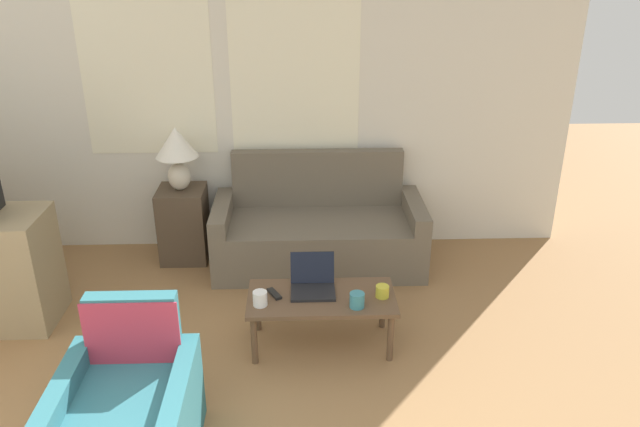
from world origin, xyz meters
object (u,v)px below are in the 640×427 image
Objects in this scene: armchair at (130,414)px; table_lamp at (177,150)px; laptop at (313,283)px; cup_navy at (382,291)px; coffee_table at (321,302)px; cup_white at (357,300)px; couch at (319,232)px; tv_remote at (274,294)px; cup_yellow at (260,299)px.

armchair is 1.54× the size of table_lamp.
cup_navy is at bearing -13.03° from laptop.
coffee_table is 0.29m from cup_white.
couch is at bearing 86.12° from laptop.
coffee_table is 0.42m from cup_navy.
table_lamp reaches higher than cup_white.
tv_remote is (-0.55, 0.17, -0.04)m from cup_white.
armchair is 2.78× the size of laptop.
laptop is at bearing 27.77° from cup_yellow.
laptop reaches higher than cup_yellow.
cup_navy is 0.83m from cup_yellow.
table_lamp is at bearing 138.77° from cup_navy.
laptop is 0.37m from cup_white.
cup_yellow is 0.98× the size of cup_white.
tv_remote is at bearing 162.89° from cup_white.
couch is 2.49m from armchair.
cup_yellow is at bearing -152.23° from laptop.
laptop is at bearing 46.46° from armchair.
laptop is at bearing -49.01° from table_lamp.
cup_navy is at bearing -72.86° from couch.
couch reaches higher than cup_yellow.
couch is 1.43m from cup_yellow.
coffee_table is at bearing 13.51° from cup_yellow.
armchair is at bearing -137.55° from coffee_table.
table_lamp reaches higher than coffee_table.
coffee_table is at bearing -90.97° from couch.
armchair is 5.54× the size of tv_remote.
cup_navy is at bearing -2.98° from coffee_table.
armchair is 1.27m from tv_remote.
cup_white is (0.29, -0.23, -0.00)m from laptop.
table_lamp reaches higher than armchair.
cup_navy is at bearing 33.48° from cup_white.
table_lamp is 2.13m from cup_white.
table_lamp is 1.69m from tv_remote.
cup_navy is at bearing -3.77° from tv_remote.
laptop is (1.11, -1.27, -0.57)m from table_lamp.
armchair reaches higher than cup_yellow.
armchair is 1.46m from coffee_table.
tv_remote is at bearing -167.16° from laptop.
table_lamp reaches higher than cup_navy.
coffee_table is at bearing 148.06° from cup_white.
cup_white reaches higher than cup_navy.
laptop reaches higher than coffee_table.
cup_white reaches higher than coffee_table.
cup_white is at bearing -146.52° from cup_navy.
table_lamp reaches higher than laptop.
cup_navy is 0.89× the size of cup_white.
table_lamp is at bearing 117.26° from cup_yellow.
laptop reaches higher than cup_navy.
cup_navy is 0.91× the size of cup_yellow.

